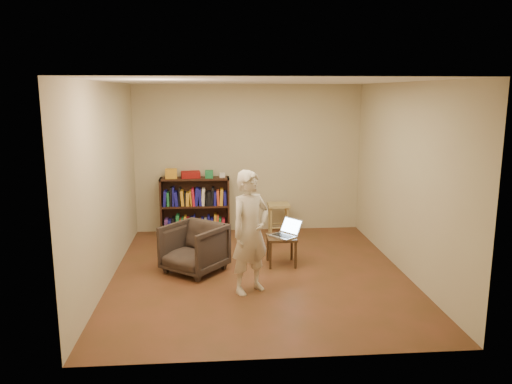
{
  "coord_description": "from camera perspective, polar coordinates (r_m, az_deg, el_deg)",
  "views": [
    {
      "loc": [
        -0.57,
        -6.52,
        2.47
      ],
      "look_at": [
        -0.02,
        0.35,
        1.08
      ],
      "focal_mm": 35.0,
      "sensor_mm": 36.0,
      "label": 1
    }
  ],
  "objects": [
    {
      "name": "red_cloth",
      "position": [
        8.75,
        -7.48,
        1.99
      ],
      "size": [
        0.35,
        0.27,
        0.11
      ],
      "primitive_type": "cube",
      "rotation": [
        0.0,
        0.0,
        0.12
      ],
      "color": "maroon",
      "rests_on": "bookshelf"
    },
    {
      "name": "bookshelf",
      "position": [
        8.86,
        -6.95,
        -1.94
      ],
      "size": [
        1.2,
        0.3,
        1.0
      ],
      "color": "black",
      "rests_on": "floor"
    },
    {
      "name": "wall_back",
      "position": [
        8.86,
        -0.89,
        3.81
      ],
      "size": [
        4.0,
        0.0,
        4.0
      ],
      "primitive_type": "plane",
      "rotation": [
        1.57,
        0.0,
        0.0
      ],
      "color": "#C4BA94",
      "rests_on": "floor"
    },
    {
      "name": "person",
      "position": [
        6.16,
        -0.66,
        -4.62
      ],
      "size": [
        0.67,
        0.63,
        1.54
      ],
      "primitive_type": "imported",
      "rotation": [
        0.0,
        0.0,
        0.62
      ],
      "color": "beige",
      "rests_on": "floor"
    },
    {
      "name": "laptop",
      "position": [
        7.23,
        3.45,
        -4.6
      ],
      "size": [
        0.51,
        0.51,
        0.24
      ],
      "rotation": [
        0.0,
        0.0,
        -0.89
      ],
      "color": "#BAB9BE",
      "rests_on": "side_table"
    },
    {
      "name": "side_table",
      "position": [
        7.24,
        2.92,
        -5.63
      ],
      "size": [
        0.42,
        0.42,
        0.42
      ],
      "color": "black",
      "rests_on": "floor"
    },
    {
      "name": "wall_left",
      "position": [
        6.77,
        -16.72,
        0.96
      ],
      "size": [
        0.0,
        4.5,
        4.5
      ],
      "primitive_type": "plane",
      "rotation": [
        1.57,
        0.0,
        1.57
      ],
      "color": "#C4BA94",
      "rests_on": "floor"
    },
    {
      "name": "armchair",
      "position": [
        7.01,
        -7.08,
        -6.38
      ],
      "size": [
        1.04,
        1.04,
        0.68
      ],
      "primitive_type": "imported",
      "rotation": [
        0.0,
        0.0,
        -0.67
      ],
      "color": "#302620",
      "rests_on": "floor"
    },
    {
      "name": "wall_right",
      "position": [
        7.1,
        16.67,
        1.43
      ],
      "size": [
        0.0,
        4.5,
        4.5
      ],
      "primitive_type": "plane",
      "rotation": [
        1.57,
        0.0,
        -1.57
      ],
      "color": "#C4BA94",
      "rests_on": "floor"
    },
    {
      "name": "floor",
      "position": [
        6.99,
        0.37,
        -9.29
      ],
      "size": [
        4.5,
        4.5,
        0.0
      ],
      "primitive_type": "plane",
      "color": "#493117",
      "rests_on": "ground"
    },
    {
      "name": "ceiling",
      "position": [
        6.54,
        0.4,
        12.53
      ],
      "size": [
        4.5,
        4.5,
        0.0
      ],
      "primitive_type": "plane",
      "color": "white",
      "rests_on": "wall_back"
    },
    {
      "name": "box_white",
      "position": [
        8.74,
        -3.9,
        1.94
      ],
      "size": [
        0.1,
        0.1,
        0.08
      ],
      "primitive_type": "cube",
      "rotation": [
        0.0,
        0.0,
        0.1
      ],
      "color": "white",
      "rests_on": "bookshelf"
    },
    {
      "name": "box_yellow",
      "position": [
        8.73,
        -9.67,
        2.09
      ],
      "size": [
        0.21,
        0.16,
        0.16
      ],
      "primitive_type": "cube",
      "rotation": [
        0.0,
        0.0,
        0.07
      ],
      "color": "gold",
      "rests_on": "bookshelf"
    },
    {
      "name": "stool",
      "position": [
        8.75,
        2.6,
        -2.04
      ],
      "size": [
        0.38,
        0.38,
        0.54
      ],
      "color": "#A1864E",
      "rests_on": "floor"
    },
    {
      "name": "box_green",
      "position": [
        8.68,
        -5.38,
        2.04
      ],
      "size": [
        0.14,
        0.14,
        0.13
      ],
      "primitive_type": "cube",
      "rotation": [
        0.0,
        0.0,
        -0.03
      ],
      "color": "#207840",
      "rests_on": "bookshelf"
    }
  ]
}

